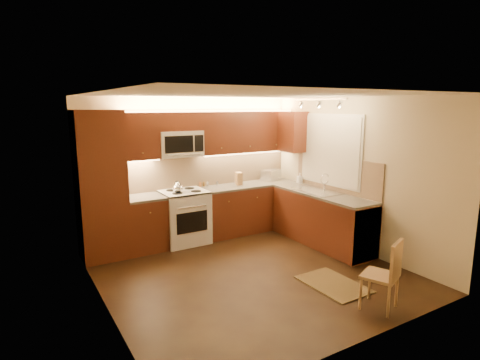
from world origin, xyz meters
TOP-DOWN VIEW (x-y plane):
  - floor at (0.00, 0.00)m, footprint 4.00×4.00m
  - ceiling at (0.00, 0.00)m, footprint 4.00×4.00m
  - wall_back at (0.00, 2.00)m, footprint 4.00×0.01m
  - wall_front at (0.00, -2.00)m, footprint 4.00×0.01m
  - wall_left at (-2.00, 0.00)m, footprint 0.01×4.00m
  - wall_right at (2.00, 0.00)m, footprint 0.01×4.00m
  - pantry at (-1.65, 1.70)m, footprint 0.70×0.60m
  - base_cab_back_left at (-0.99, 1.70)m, footprint 0.62×0.60m
  - counter_back_left at (-0.99, 1.70)m, footprint 0.62×0.60m
  - base_cab_back_right at (1.04, 1.70)m, footprint 1.92×0.60m
  - counter_back_right at (1.04, 1.70)m, footprint 1.92×0.60m
  - base_cab_right at (1.70, 0.40)m, footprint 0.60×2.00m
  - counter_right at (1.70, 0.40)m, footprint 0.60×2.00m
  - dishwasher at (1.70, -0.30)m, footprint 0.58×0.60m
  - backsplash_back at (0.35, 1.99)m, footprint 3.30×0.02m
  - backsplash_right at (1.99, 0.40)m, footprint 0.02×2.00m
  - upper_cab_back_left at (-0.99, 1.82)m, footprint 0.62×0.35m
  - upper_cab_back_right at (1.04, 1.82)m, footprint 1.92×0.35m
  - upper_cab_bridge at (-0.30, 1.82)m, footprint 0.76×0.35m
  - upper_cab_right_corner at (1.82, 1.40)m, footprint 0.35×0.50m
  - stove at (-0.30, 1.68)m, footprint 0.76×0.65m
  - microwave at (-0.30, 1.81)m, footprint 0.76×0.38m
  - window_frame at (1.99, 0.55)m, footprint 0.03×1.44m
  - window_blinds at (1.97, 0.55)m, footprint 0.02×1.36m
  - sink at (1.70, 0.55)m, footprint 0.52×0.86m
  - faucet at (1.88, 0.55)m, footprint 0.20×0.04m
  - track_light_bar at (1.55, 0.40)m, footprint 0.04×1.20m
  - kettle at (-0.43, 1.61)m, footprint 0.23×0.23m
  - toaster_oven at (1.62, 1.80)m, footprint 0.42×0.36m
  - knife_block at (0.84, 1.75)m, footprint 0.15×0.19m
  - spice_jar_a at (0.43, 1.82)m, footprint 0.05×0.05m
  - spice_jar_b at (0.22, 1.94)m, footprint 0.06×0.06m
  - spice_jar_c at (0.25, 1.86)m, footprint 0.05×0.05m
  - spice_jar_d at (0.14, 1.94)m, footprint 0.05×0.05m
  - soap_bottle at (1.94, 1.29)m, footprint 0.09×0.09m
  - rug at (0.73, -0.90)m, footprint 0.62×0.92m
  - dining_chair at (0.75, -1.62)m, footprint 0.49×0.49m

SIDE VIEW (x-z plane):
  - floor at x=0.00m, z-range -0.01..0.01m
  - rug at x=0.73m, z-range 0.00..0.01m
  - dining_chair at x=0.75m, z-range 0.00..0.85m
  - base_cab_back_left at x=-0.99m, z-range 0.00..0.86m
  - base_cab_back_right at x=1.04m, z-range 0.00..0.86m
  - base_cab_right at x=1.70m, z-range 0.00..0.86m
  - dishwasher at x=1.70m, z-range 0.01..0.85m
  - stove at x=-0.30m, z-range 0.00..0.92m
  - counter_back_left at x=-0.99m, z-range 0.86..0.90m
  - counter_back_right at x=1.04m, z-range 0.86..0.90m
  - counter_right at x=1.70m, z-range 0.86..0.90m
  - spice_jar_b at x=0.22m, z-range 0.90..0.98m
  - spice_jar_d at x=0.14m, z-range 0.90..0.99m
  - spice_jar_a at x=0.43m, z-range 0.90..1.00m
  - spice_jar_c at x=0.25m, z-range 0.90..1.00m
  - sink at x=1.70m, z-range 0.90..1.05m
  - soap_bottle at x=1.94m, z-range 0.90..1.09m
  - toaster_oven at x=1.62m, z-range 0.90..1.11m
  - knife_block at x=0.84m, z-range 0.90..1.13m
  - kettle at x=-0.43m, z-range 0.92..1.12m
  - faucet at x=1.88m, z-range 0.90..1.20m
  - pantry at x=-1.65m, z-range 0.00..2.30m
  - backsplash_back at x=0.35m, z-range 0.90..1.50m
  - backsplash_right at x=1.99m, z-range 0.90..1.50m
  - wall_back at x=0.00m, z-range 0.00..2.50m
  - wall_front at x=0.00m, z-range 0.00..2.50m
  - wall_left at x=-2.00m, z-range 0.00..2.50m
  - wall_right at x=2.00m, z-range 0.00..2.50m
  - window_frame at x=1.99m, z-range 0.98..2.22m
  - window_blinds at x=1.97m, z-range 1.02..2.18m
  - microwave at x=-0.30m, z-range 1.50..1.94m
  - upper_cab_back_left at x=-0.99m, z-range 1.50..2.25m
  - upper_cab_back_right at x=1.04m, z-range 1.50..2.25m
  - upper_cab_right_corner at x=1.82m, z-range 1.50..2.25m
  - upper_cab_bridge at x=-0.30m, z-range 1.94..2.25m
  - track_light_bar at x=1.55m, z-range 2.44..2.48m
  - ceiling at x=0.00m, z-range 2.50..2.50m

